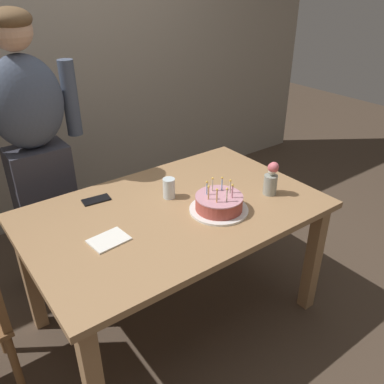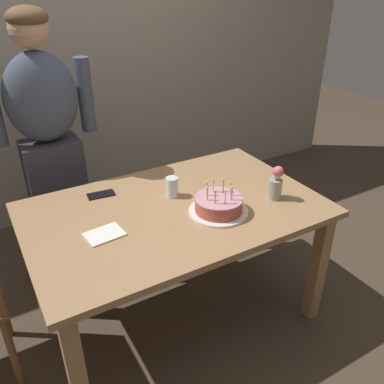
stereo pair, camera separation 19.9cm
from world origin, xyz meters
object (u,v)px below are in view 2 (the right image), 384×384
Objects in this scene: napkin_stack at (104,234)px; person_man_bearded at (50,148)px; birthday_cake at (219,205)px; cell_phone at (101,195)px; flower_vase at (276,182)px; water_glass_near at (172,187)px.

person_man_bearded is at bearing 91.91° from napkin_stack.
birthday_cake reaches higher than napkin_stack.
napkin_stack is (-0.11, -0.37, 0.00)m from cell_phone.
cell_phone is at bearing 147.82° from flower_vase.
cell_phone and napkin_stack have the same top height.
flower_vase is (0.90, -0.13, 0.09)m from napkin_stack.
napkin_stack is (-0.57, 0.10, -0.04)m from birthday_cake.
birthday_cake is at bearing -64.71° from water_glass_near.
napkin_stack is 0.87× the size of flower_vase.
cell_phone is 0.94m from flower_vase.
flower_vase is (0.46, -0.30, 0.04)m from water_glass_near.
cell_phone is 0.51m from person_man_bearded.
napkin_stack is at bearing 91.91° from person_man_bearded.
flower_vase is at bearing -5.43° from birthday_cake.
person_man_bearded reaches higher than cell_phone.
flower_vase reaches higher than napkin_stack.
birthday_cake reaches higher than cell_phone.
flower_vase is at bearing -32.68° from water_glass_near.
water_glass_near is at bearing -25.40° from cell_phone.
birthday_cake is 1.54× the size of flower_vase.
water_glass_near is 0.47m from napkin_stack.
cell_phone is (-0.46, 0.47, -0.04)m from birthday_cake.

